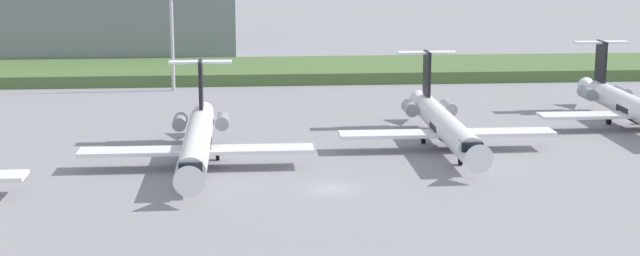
{
  "coord_description": "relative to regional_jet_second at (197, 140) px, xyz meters",
  "views": [
    {
      "loc": [
        -7.61,
        -83.71,
        23.26
      ],
      "look_at": [
        0.0,
        12.58,
        3.0
      ],
      "focal_mm": 54.24,
      "sensor_mm": 36.0,
      "label": 1
    }
  ],
  "objects": [
    {
      "name": "regional_jet_third",
      "position": [
        25.95,
        5.87,
        0.0
      ],
      "size": [
        22.81,
        31.0,
        9.0
      ],
      "color": "white",
      "rests_on": "ground"
    },
    {
      "name": "distant_hangar",
      "position": [
        -20.36,
        79.69,
        4.62
      ],
      "size": [
        47.51,
        24.32,
        14.31
      ],
      "primitive_type": "cube",
      "color": "gray",
      "rests_on": "ground"
    },
    {
      "name": "regional_jet_fourth",
      "position": [
        49.93,
        14.29,
        0.0
      ],
      "size": [
        22.81,
        31.0,
        9.0
      ],
      "color": "white",
      "rests_on": "ground"
    },
    {
      "name": "grass_berm",
      "position": [
        12.36,
        57.46,
        -1.65
      ],
      "size": [
        320.0,
        20.0,
        1.76
      ],
      "primitive_type": "cube",
      "color": "#4C6B38",
      "rests_on": "ground"
    },
    {
      "name": "antenna_mast",
      "position": [
        -5.45,
        44.56,
        6.76
      ],
      "size": [
        4.4,
        0.5,
        22.35
      ],
      "color": "#B2B2B7",
      "rests_on": "ground"
    },
    {
      "name": "ground_plane",
      "position": [
        12.36,
        19.95,
        -2.54
      ],
      "size": [
        500.0,
        500.0,
        0.0
      ],
      "primitive_type": "plane",
      "color": "gray"
    },
    {
      "name": "regional_jet_second",
      "position": [
        0.0,
        0.0,
        0.0
      ],
      "size": [
        22.81,
        31.0,
        9.0
      ],
      "color": "white",
      "rests_on": "ground"
    }
  ]
}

